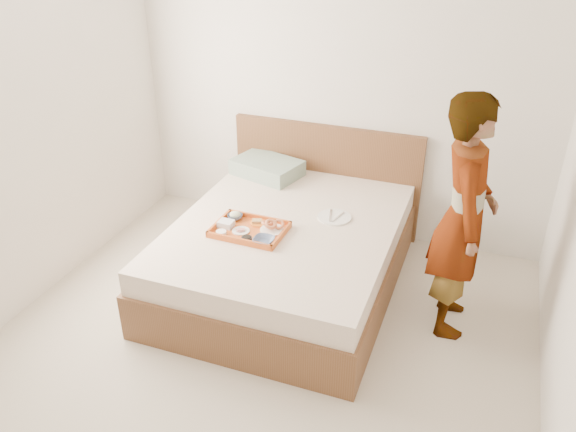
% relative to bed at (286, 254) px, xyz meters
% --- Properties ---
extents(ground, '(3.50, 4.00, 0.01)m').
position_rel_bed_xyz_m(ground, '(0.08, -1.00, -0.27)').
color(ground, '#C0B3A2').
rests_on(ground, ground).
extents(wall_back, '(3.50, 0.01, 2.60)m').
position_rel_bed_xyz_m(wall_back, '(0.08, 1.00, 1.04)').
color(wall_back, silver).
rests_on(wall_back, ground).
extents(bed, '(1.65, 2.00, 0.53)m').
position_rel_bed_xyz_m(bed, '(0.00, 0.00, 0.00)').
color(bed, brown).
rests_on(bed, ground).
extents(headboard, '(1.65, 0.06, 0.95)m').
position_rel_bed_xyz_m(headboard, '(0.00, 0.97, 0.21)').
color(headboard, brown).
rests_on(headboard, ground).
extents(pillow, '(0.63, 0.51, 0.13)m').
position_rel_bed_xyz_m(pillow, '(-0.45, 0.74, 0.33)').
color(pillow, '#92A590').
rests_on(pillow, bed).
extents(tray, '(0.51, 0.38, 0.05)m').
position_rel_bed_xyz_m(tray, '(-0.20, -0.21, 0.29)').
color(tray, '#CE5B19').
rests_on(tray, bed).
extents(prawn_plate, '(0.18, 0.18, 0.01)m').
position_rel_bed_xyz_m(prawn_plate, '(-0.05, -0.16, 0.28)').
color(prawn_plate, white).
rests_on(prawn_plate, tray).
extents(navy_bowl_big, '(0.15, 0.15, 0.04)m').
position_rel_bed_xyz_m(navy_bowl_big, '(-0.04, -0.33, 0.30)').
color(navy_bowl_big, navy).
rests_on(navy_bowl_big, tray).
extents(sauce_dish, '(0.08, 0.08, 0.03)m').
position_rel_bed_xyz_m(sauce_dish, '(-0.16, -0.35, 0.29)').
color(sauce_dish, black).
rests_on(sauce_dish, tray).
extents(meat_plate, '(0.13, 0.13, 0.01)m').
position_rel_bed_xyz_m(meat_plate, '(-0.25, -0.25, 0.28)').
color(meat_plate, white).
rests_on(meat_plate, tray).
extents(bread_plate, '(0.13, 0.13, 0.01)m').
position_rel_bed_xyz_m(bread_plate, '(-0.18, -0.10, 0.28)').
color(bread_plate, orange).
rests_on(bread_plate, tray).
extents(salad_bowl, '(0.11, 0.11, 0.03)m').
position_rel_bed_xyz_m(salad_bowl, '(-0.37, -0.09, 0.30)').
color(salad_bowl, navy).
rests_on(salad_bowl, tray).
extents(plastic_tub, '(0.11, 0.09, 0.05)m').
position_rel_bed_xyz_m(plastic_tub, '(-0.38, -0.22, 0.30)').
color(plastic_tub, silver).
rests_on(plastic_tub, tray).
extents(cheese_round, '(0.08, 0.08, 0.03)m').
position_rel_bed_xyz_m(cheese_round, '(-0.36, -0.33, 0.29)').
color(cheese_round, white).
rests_on(cheese_round, tray).
extents(dinner_plate, '(0.27, 0.27, 0.01)m').
position_rel_bed_xyz_m(dinner_plate, '(0.31, 0.20, 0.27)').
color(dinner_plate, white).
rests_on(dinner_plate, bed).
extents(person, '(0.47, 0.65, 1.65)m').
position_rel_bed_xyz_m(person, '(1.22, -0.03, 0.56)').
color(person, white).
rests_on(person, ground).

